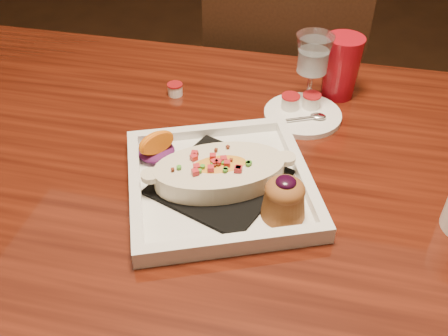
% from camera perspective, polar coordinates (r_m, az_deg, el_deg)
% --- Properties ---
extents(table, '(1.50, 0.90, 0.75)m').
position_cam_1_polar(table, '(0.91, 1.99, -5.44)').
color(table, '#601D0D').
rests_on(table, floor).
extents(chair_far, '(0.42, 0.42, 0.93)m').
position_cam_1_polar(chair_far, '(1.50, 6.63, 7.55)').
color(chair_far, black).
rests_on(chair_far, floor).
extents(plate, '(0.38, 0.38, 0.08)m').
position_cam_1_polar(plate, '(0.80, 0.06, -1.29)').
color(plate, white).
rests_on(plate, table).
extents(goblet, '(0.07, 0.07, 0.15)m').
position_cam_1_polar(goblet, '(0.99, 10.15, 12.25)').
color(goblet, silver).
rests_on(goblet, table).
extents(saucer, '(0.15, 0.15, 0.10)m').
position_cam_1_polar(saucer, '(0.99, 8.84, 6.31)').
color(saucer, white).
rests_on(saucer, table).
extents(creamer_loose, '(0.03, 0.03, 0.03)m').
position_cam_1_polar(creamer_loose, '(1.05, -5.61, 8.95)').
color(creamer_loose, white).
rests_on(creamer_loose, table).
extents(red_tumbler, '(0.08, 0.08, 0.13)m').
position_cam_1_polar(red_tumbler, '(1.05, 13.24, 11.15)').
color(red_tumbler, '#AC0C19').
rests_on(red_tumbler, table).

